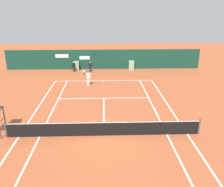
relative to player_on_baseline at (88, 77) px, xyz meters
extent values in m
plane|color=#A8512D|center=(1.61, -10.06, -0.94)|extent=(80.00, 80.00, 0.00)
cube|color=white|center=(1.61, 1.64, -0.94)|extent=(10.60, 0.10, 0.01)
cube|color=white|center=(-3.69, -10.06, -0.94)|extent=(0.10, 23.40, 0.01)
cube|color=white|center=(-2.39, -10.06, -0.94)|extent=(0.10, 23.40, 0.01)
cube|color=white|center=(5.61, -10.06, -0.94)|extent=(0.10, 23.40, 0.01)
cube|color=white|center=(6.91, -10.06, -0.94)|extent=(0.10, 23.40, 0.01)
cube|color=white|center=(1.61, -3.66, -0.94)|extent=(8.00, 0.10, 0.01)
cube|color=white|center=(1.61, -6.86, -0.94)|extent=(0.10, 6.40, 0.01)
cube|color=white|center=(1.61, 1.49, -0.94)|extent=(0.10, 0.24, 0.01)
cylinder|color=#4C4C51|center=(-4.39, -10.06, -0.41)|extent=(0.10, 0.10, 1.07)
cylinder|color=#4C4C51|center=(7.61, -10.06, -0.41)|extent=(0.10, 0.10, 1.07)
cube|color=black|center=(1.61, -10.06, -0.47)|extent=(12.00, 0.03, 0.95)
cube|color=white|center=(1.61, -10.06, -0.02)|extent=(12.00, 0.04, 0.06)
cube|color=#144233|center=(1.61, 6.94, 0.31)|extent=(25.00, 0.24, 2.51)
cube|color=white|center=(-3.71, 6.80, 0.81)|extent=(1.66, 0.02, 0.44)
cube|color=white|center=(-0.82, 6.80, 0.56)|extent=(1.32, 0.02, 0.44)
cube|color=#8CB793|center=(-1.85, 6.39, -0.39)|extent=(0.59, 0.70, 1.11)
cube|color=#8CB793|center=(5.18, 6.39, -0.37)|extent=(0.65, 0.70, 1.14)
cylinder|color=#47474C|center=(-4.70, -9.30, -0.09)|extent=(0.07, 0.07, 1.70)
cylinder|color=#47474C|center=(-4.70, -9.75, -0.43)|extent=(0.04, 0.81, 0.04)
cylinder|color=#47474C|center=(-4.70, -9.75, 0.08)|extent=(0.04, 0.81, 0.04)
cylinder|color=white|center=(0.10, 0.00, -0.54)|extent=(0.13, 0.13, 0.80)
cylinder|color=white|center=(-0.07, 0.05, -0.54)|extent=(0.13, 0.13, 0.80)
cube|color=white|center=(0.01, 0.03, 0.14)|extent=(0.40, 0.29, 0.56)
sphere|color=brown|center=(0.01, 0.03, 0.52)|extent=(0.22, 0.22, 0.22)
cylinder|color=white|center=(0.23, -0.03, 0.10)|extent=(0.08, 0.08, 0.54)
cylinder|color=brown|center=(-0.27, -0.17, 0.36)|extent=(0.23, 0.54, 0.08)
cylinder|color=black|center=(-0.35, -0.43, 0.47)|extent=(0.03, 0.03, 0.22)
torus|color=#DB3838|center=(-0.35, -0.43, 0.72)|extent=(0.30, 0.11, 0.30)
cylinder|color=silver|center=(-0.35, -0.43, 0.72)|extent=(0.25, 0.07, 0.26)
cylinder|color=black|center=(-2.04, 5.58, -0.61)|extent=(0.11, 0.11, 0.66)
cylinder|color=black|center=(-2.19, 5.56, -0.61)|extent=(0.11, 0.11, 0.66)
cube|color=black|center=(-2.11, 5.57, -0.05)|extent=(0.32, 0.21, 0.46)
sphere|color=beige|center=(-2.11, 5.57, 0.27)|extent=(0.18, 0.18, 0.18)
cylinder|color=black|center=(-1.93, 5.60, -0.09)|extent=(0.07, 0.07, 0.44)
cylinder|color=black|center=(-2.29, 5.54, -0.09)|extent=(0.07, 0.07, 0.44)
cylinder|color=black|center=(0.01, 5.58, -0.62)|extent=(0.10, 0.10, 0.64)
cylinder|color=black|center=(-0.13, 5.56, -0.62)|extent=(0.10, 0.10, 0.64)
cube|color=black|center=(-0.06, 5.57, -0.07)|extent=(0.31, 0.21, 0.45)
sphere|color=tan|center=(-0.06, 5.57, 0.24)|extent=(0.18, 0.18, 0.18)
cylinder|color=black|center=(0.12, 5.60, -0.11)|extent=(0.07, 0.07, 0.43)
cylinder|color=black|center=(-0.24, 5.54, -0.11)|extent=(0.07, 0.07, 0.43)
sphere|color=#CCE033|center=(5.38, -4.88, -0.91)|extent=(0.07, 0.07, 0.07)
sphere|color=#CCE033|center=(-1.45, -6.04, -0.91)|extent=(0.07, 0.07, 0.07)
camera|label=1|loc=(1.69, -22.82, 6.59)|focal=37.21mm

